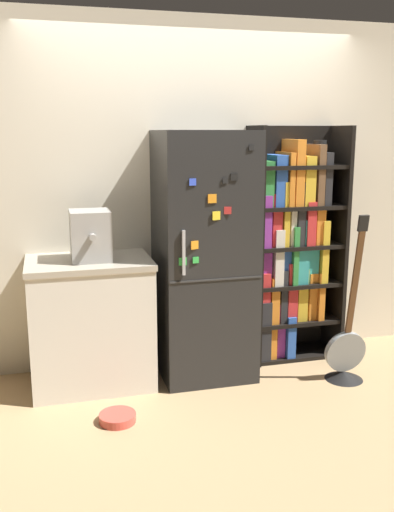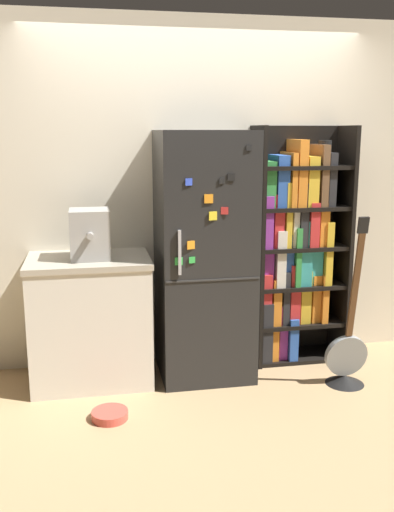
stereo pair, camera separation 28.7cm
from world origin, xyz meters
TOP-DOWN VIEW (x-y plane):
  - ground_plane at (0.00, 0.00)m, footprint 16.00×16.00m
  - wall_back at (0.00, 0.47)m, footprint 8.00×0.05m
  - refrigerator at (-0.00, 0.14)m, footprint 0.66×0.65m
  - bookshelf at (0.73, 0.29)m, footprint 0.72×0.36m
  - kitchen_counter at (-0.82, 0.15)m, footprint 0.85×0.61m
  - espresso_machine at (-0.80, 0.13)m, footprint 0.27×0.33m
  - guitar at (0.95, -0.27)m, footprint 0.31×0.29m
  - pet_bowl at (-0.73, -0.47)m, footprint 0.23×0.23m

SIDE VIEW (x-z plane):
  - ground_plane at x=0.00m, z-range 0.00..0.00m
  - pet_bowl at x=-0.73m, z-range 0.00..0.06m
  - guitar at x=0.95m, z-range -0.44..0.79m
  - kitchen_counter at x=-0.82m, z-range 0.00..0.91m
  - bookshelf at x=0.73m, z-range -0.03..1.79m
  - refrigerator at x=0.00m, z-range 0.00..1.78m
  - espresso_machine at x=-0.80m, z-range 0.91..1.25m
  - wall_back at x=0.00m, z-range 0.00..2.60m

